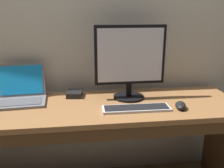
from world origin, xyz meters
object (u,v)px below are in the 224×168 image
external_monitor (130,60)px  external_drive_box (74,94)px  computer_mouse (181,105)px  laptop_space_gray (21,95)px  wired_keyboard (136,108)px

external_monitor → external_drive_box: external_monitor is taller
external_monitor → computer_mouse: size_ratio=4.53×
laptop_space_gray → wired_keyboard: laptop_space_gray is taller
wired_keyboard → computer_mouse: (0.28, -0.02, 0.01)m
computer_mouse → external_monitor: bearing=159.2°
laptop_space_gray → external_monitor: bearing=-2.6°
laptop_space_gray → computer_mouse: size_ratio=3.04×
laptop_space_gray → external_drive_box: (0.36, 0.06, -0.03)m
wired_keyboard → computer_mouse: 0.28m
laptop_space_gray → wired_keyboard: size_ratio=0.80×
wired_keyboard → external_drive_box: (-0.39, 0.29, 0.01)m
wired_keyboard → computer_mouse: computer_mouse is taller
laptop_space_gray → computer_mouse: laptop_space_gray is taller
external_monitor → laptop_space_gray: bearing=177.4°
external_monitor → wired_keyboard: (0.01, -0.20, -0.27)m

